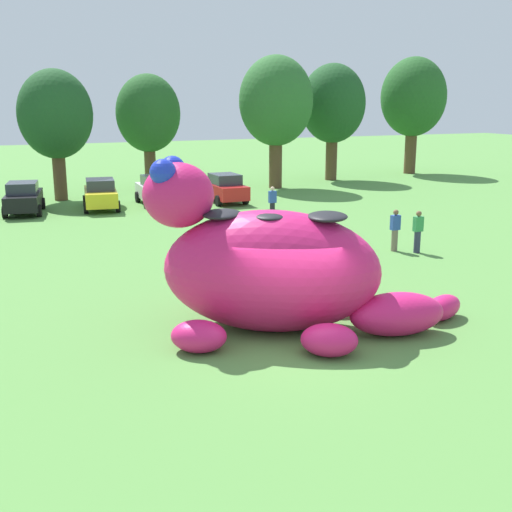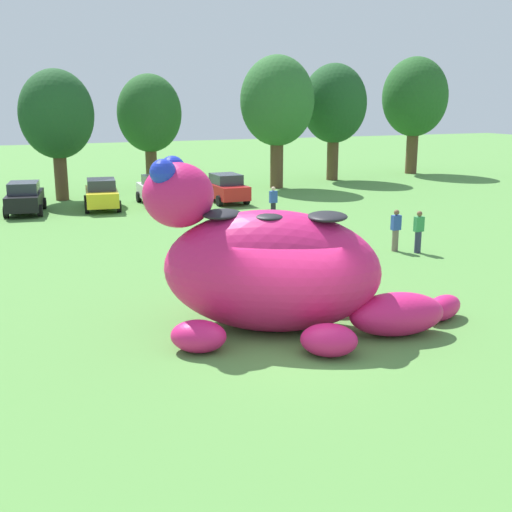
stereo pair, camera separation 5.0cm
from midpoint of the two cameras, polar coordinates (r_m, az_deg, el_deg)
The scene contains 14 objects.
ground_plane at distance 16.18m, azimuth 3.24°, elevation -8.09°, with size 160.00×160.00×0.00m, color #568E42.
giant_inflatable_creature at distance 16.87m, azimuth 1.47°, elevation -1.16°, with size 8.93×6.15×4.58m.
car_black at distance 36.86m, azimuth -19.89°, elevation 4.91°, with size 2.44×4.33×1.72m.
car_yellow at distance 37.05m, azimuth -13.56°, elevation 5.39°, with size 2.36×4.30×1.72m.
car_white at distance 38.08m, azimuth -8.77°, elevation 5.83°, with size 2.06×4.16×1.72m.
car_red at distance 38.52m, azimuth -2.71°, elevation 6.07°, with size 1.95×4.10×1.72m.
tree_centre_left at distance 40.83m, azimuth -17.32°, elevation 11.90°, with size 4.40×4.40×7.82m.
tree_centre at distance 45.04m, azimuth -9.45°, elevation 12.38°, with size 4.35×4.35×7.73m.
tree_centre_right at distance 44.68m, azimuth 1.93°, elevation 13.58°, with size 5.05×5.05×8.96m.
tree_mid_right at distance 49.56m, azimuth 7.01°, elevation 13.28°, with size 4.88×4.88×8.66m.
tree_right at distance 55.21m, azimuth 14.01°, elevation 13.53°, with size 5.30×5.30×9.41m.
spectator_near_inflatable at distance 26.45m, azimuth 14.34°, elevation 2.08°, with size 0.38×0.26×1.71m.
spectator_mid_field at distance 32.84m, azimuth 1.60°, elevation 4.72°, with size 0.38×0.26×1.71m.
spectator_by_cars at distance 26.55m, azimuth 12.40°, elevation 2.23°, with size 0.38×0.26×1.71m.
Camera 2 is at (-6.73, -13.43, 6.03)m, focal length 44.86 mm.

